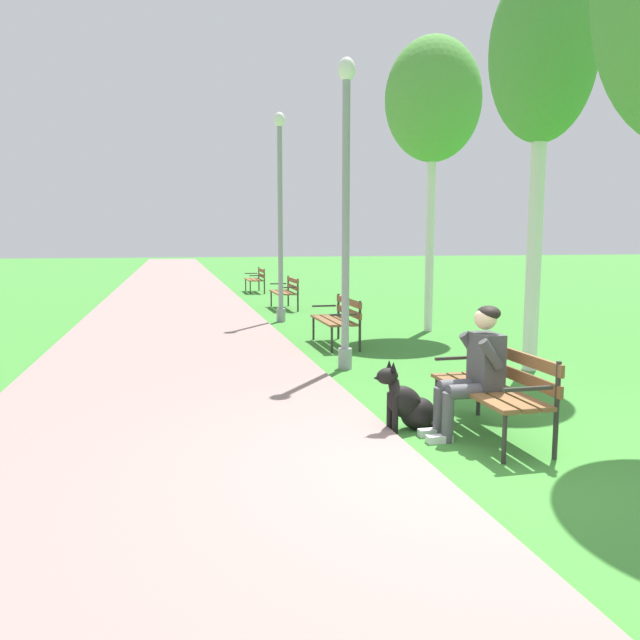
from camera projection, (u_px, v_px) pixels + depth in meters
name	position (u px, v px, depth m)	size (l,w,h in m)	color
ground_plane	(468.00, 469.00, 5.11)	(120.00, 120.00, 0.00)	#3D8433
paved_path	(173.00, 281.00, 27.75)	(4.06, 60.00, 0.04)	gray
park_bench_near	(497.00, 383.00, 5.90)	(0.55, 1.50, 0.85)	brown
park_bench_mid	(339.00, 317.00, 10.97)	(0.55, 1.50, 0.85)	brown
park_bench_far	(286.00, 290.00, 16.66)	(0.55, 1.50, 0.85)	brown
park_bench_furthest	(256.00, 278.00, 21.81)	(0.55, 1.50, 0.85)	brown
person_seated_on_near_bench	(475.00, 366.00, 5.86)	(0.74, 0.49, 1.25)	#4C4C51
dog_black	(409.00, 404.00, 6.11)	(0.83, 0.32, 0.71)	black
lamp_post_near	(346.00, 212.00, 8.76)	(0.24, 0.24, 4.32)	gray
lamp_post_mid	(280.00, 216.00, 13.86)	(0.24, 0.24, 4.60)	gray
birch_tree_second	(543.00, 57.00, 8.42)	(1.43, 1.44, 5.58)	silver
birch_tree_third	(433.00, 101.00, 12.16)	(1.89, 1.80, 5.75)	silver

